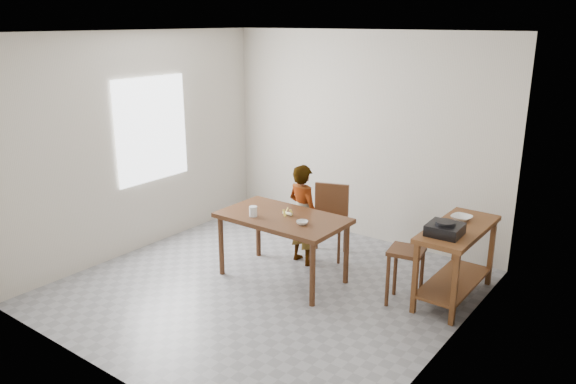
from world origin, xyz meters
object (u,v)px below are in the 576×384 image
Objects in this scene: child at (303,214)px; prep_counter at (455,263)px; dining_table at (283,247)px; dining_chair at (328,222)px; stool at (405,276)px.

prep_counter is at bearing -161.60° from child.
child reaches higher than dining_table.
dining_table is 1.17× the size of prep_counter.
dining_chair reaches higher than dining_table.
child is (-1.80, -0.20, 0.21)m from prep_counter.
dining_chair is at bearing -100.94° from child.
dining_table reaches higher than stool.
child is 1.38× the size of dining_chair.
prep_counter is at bearing 22.15° from dining_table.
child is 1.48m from stool.
dining_table is at bearing -113.89° from dining_chair.
child is at bearing 171.50° from stool.
prep_counter is 1.36× the size of dining_chair.
stool is at bearing 11.98° from dining_table.
stool is at bearing -131.49° from prep_counter.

